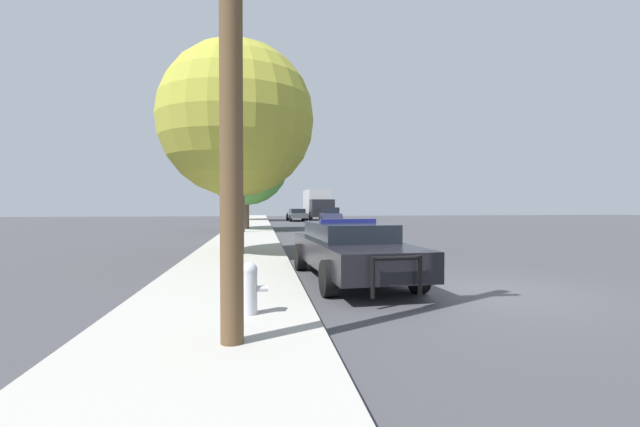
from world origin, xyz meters
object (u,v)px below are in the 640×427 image
object	(u,v)px
traffic_light	(263,166)
car_background_distant	(297,214)
car_background_oncoming	(330,215)
tree_sidewalk_near	(237,120)
fire_hydrant	(250,286)
tree_sidewalk_far	(242,177)
box_truck	(317,204)
tree_sidewalk_mid	(246,162)
police_car	(350,248)
utility_pole	(231,9)

from	to	relation	value
traffic_light	car_background_distant	size ratio (longest dim) A/B	1.15
car_background_oncoming	tree_sidewalk_near	xyz separation A→B (m)	(-6.93, -23.64, 3.65)
fire_hydrant	tree_sidewalk_far	bearing A→B (deg)	92.46
fire_hydrant	car_background_oncoming	bearing A→B (deg)	78.56
car_background_oncoming	tree_sidewalk_far	size ratio (longest dim) A/B	0.58
car_background_oncoming	tree_sidewalk_far	distance (m)	11.28
box_truck	car_background_distant	bearing A→B (deg)	25.21
traffic_light	fire_hydrant	bearing A→B (deg)	-91.06
traffic_light	tree_sidewalk_mid	distance (m)	3.17
car_background_distant	tree_sidewalk_near	size ratio (longest dim) A/B	0.70
tree_sidewalk_near	car_background_oncoming	bearing A→B (deg)	73.67
tree_sidewalk_far	police_car	bearing A→B (deg)	-83.77
tree_sidewalk_mid	tree_sidewalk_far	distance (m)	16.66
car_background_distant	box_truck	distance (m)	2.72
box_truck	fire_hydrant	bearing A→B (deg)	80.36
tree_sidewalk_mid	utility_pole	bearing A→B (deg)	-88.58
tree_sidewalk_mid	box_truck	bearing A→B (deg)	67.79
fire_hydrant	tree_sidewalk_far	xyz separation A→B (m)	(-1.65, 38.36, 4.00)
utility_pole	tree_sidewalk_near	size ratio (longest dim) A/B	1.08
police_car	traffic_light	distance (m)	15.92
police_car	tree_sidewalk_mid	bearing A→B (deg)	-84.74
car_background_oncoming	tree_sidewalk_far	xyz separation A→B (m)	(-7.99, 7.01, 3.77)
fire_hydrant	tree_sidewalk_mid	distance (m)	22.08
fire_hydrant	tree_sidewalk_far	distance (m)	38.60
box_truck	tree_sidewalk_near	distance (m)	31.70
car_background_distant	utility_pole	bearing A→B (deg)	-97.98
car_background_oncoming	tree_sidewalk_mid	xyz separation A→B (m)	(-7.08, -9.63, 3.66)
police_car	utility_pole	distance (m)	6.04
tree_sidewalk_near	utility_pole	bearing A→B (deg)	-87.35
car_background_distant	box_truck	xyz separation A→B (m)	(2.26, 1.09, 1.05)
utility_pole	tree_sidewalk_far	bearing A→B (deg)	92.14
utility_pole	car_background_oncoming	size ratio (longest dim) A/B	1.77
utility_pole	police_car	bearing A→B (deg)	62.79
car_background_distant	tree_sidewalk_near	xyz separation A→B (m)	(-4.47, -29.77, 3.72)
traffic_light	tree_sidewalk_far	size ratio (longest dim) A/B	0.77
traffic_light	tree_sidewalk_far	world-z (taller)	tree_sidewalk_far
fire_hydrant	utility_pole	distance (m)	3.60
car_background_distant	car_background_oncoming	bearing A→B (deg)	-70.13
tree_sidewalk_mid	tree_sidewalk_far	world-z (taller)	tree_sidewalk_far
tree_sidewalk_far	fire_hydrant	bearing A→B (deg)	-87.54
police_car	utility_pole	size ratio (longest dim) A/B	0.74
box_truck	car_background_oncoming	bearing A→B (deg)	91.01
car_background_oncoming	box_truck	distance (m)	7.29
car_background_distant	tree_sidewalk_far	xyz separation A→B (m)	(-5.53, 0.88, 3.84)
tree_sidewalk_near	police_car	bearing A→B (deg)	-57.96
tree_sidewalk_far	traffic_light	bearing A→B (deg)	-84.18
tree_sidewalk_far	car_background_distant	bearing A→B (deg)	-9.02
car_background_distant	tree_sidewalk_mid	distance (m)	16.83
fire_hydrant	traffic_light	size ratio (longest dim) A/B	0.14
tree_sidewalk_mid	car_background_oncoming	bearing A→B (deg)	53.67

